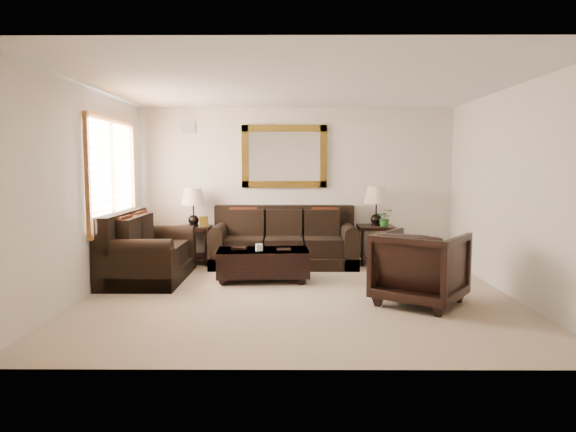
{
  "coord_description": "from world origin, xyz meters",
  "views": [
    {
      "loc": [
        -0.1,
        -6.61,
        1.69
      ],
      "look_at": [
        -0.14,
        0.6,
        0.98
      ],
      "focal_mm": 32.0,
      "sensor_mm": 36.0,
      "label": 1
    }
  ],
  "objects_px": {
    "loveseat": "(145,255)",
    "armchair": "(420,264)",
    "coffee_table": "(263,261)",
    "sofa": "(284,244)",
    "end_table_right": "(376,214)",
    "end_table_left": "(194,215)"
  },
  "relations": [
    {
      "from": "end_table_left",
      "to": "armchair",
      "type": "bearing_deg",
      "value": -38.79
    },
    {
      "from": "loveseat",
      "to": "end_table_left",
      "type": "relative_size",
      "value": 1.37
    },
    {
      "from": "coffee_table",
      "to": "armchair",
      "type": "relative_size",
      "value": 1.41
    },
    {
      "from": "loveseat",
      "to": "armchair",
      "type": "bearing_deg",
      "value": -109.95
    },
    {
      "from": "coffee_table",
      "to": "armchair",
      "type": "xyz_separation_m",
      "value": [
        1.99,
        -1.27,
        0.21
      ]
    },
    {
      "from": "coffee_table",
      "to": "armchair",
      "type": "distance_m",
      "value": 2.37
    },
    {
      "from": "end_table_right",
      "to": "loveseat",
      "type": "bearing_deg",
      "value": -161.05
    },
    {
      "from": "end_table_left",
      "to": "sofa",
      "type": "bearing_deg",
      "value": -5.17
    },
    {
      "from": "end_table_left",
      "to": "end_table_right",
      "type": "height_order",
      "value": "end_table_right"
    },
    {
      "from": "sofa",
      "to": "armchair",
      "type": "distance_m",
      "value": 3.0
    },
    {
      "from": "sofa",
      "to": "loveseat",
      "type": "relative_size",
      "value": 1.36
    },
    {
      "from": "end_table_right",
      "to": "sofa",
      "type": "bearing_deg",
      "value": -175.11
    },
    {
      "from": "coffee_table",
      "to": "sofa",
      "type": "bearing_deg",
      "value": 72.65
    },
    {
      "from": "sofa",
      "to": "end_table_left",
      "type": "distance_m",
      "value": 1.64
    },
    {
      "from": "coffee_table",
      "to": "armchair",
      "type": "bearing_deg",
      "value": -36.27
    },
    {
      "from": "sofa",
      "to": "end_table_left",
      "type": "height_order",
      "value": "end_table_left"
    },
    {
      "from": "sofa",
      "to": "armchair",
      "type": "height_order",
      "value": "sofa"
    },
    {
      "from": "loveseat",
      "to": "coffee_table",
      "type": "bearing_deg",
      "value": -92.81
    },
    {
      "from": "armchair",
      "to": "end_table_left",
      "type": "bearing_deg",
      "value": -3.85
    },
    {
      "from": "end_table_right",
      "to": "coffee_table",
      "type": "bearing_deg",
      "value": -144.55
    },
    {
      "from": "sofa",
      "to": "end_table_right",
      "type": "bearing_deg",
      "value": 4.89
    },
    {
      "from": "loveseat",
      "to": "coffee_table",
      "type": "xyz_separation_m",
      "value": [
        1.76,
        -0.09,
        -0.08
      ]
    }
  ]
}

